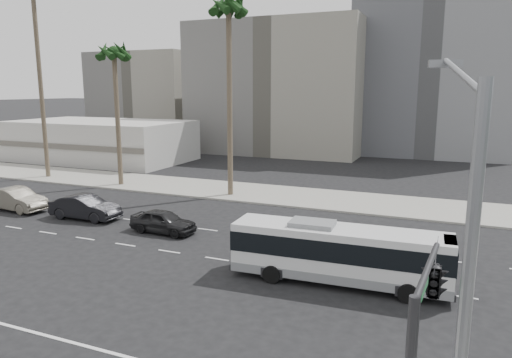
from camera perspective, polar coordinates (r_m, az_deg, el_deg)
The scene contains 15 objects.
ground at distance 25.50m, azimuth -4.78°, elevation -9.68°, with size 700.00×700.00×0.00m, color black.
sidewalk_north at distance 39.29m, azimuth 5.69°, elevation -2.21°, with size 120.00×7.00×0.15m, color gray.
commercial_low at distance 62.87m, azimuth -18.34°, elevation 4.45°, with size 22.00×12.16×5.00m.
midrise_beige_west at distance 70.06m, azimuth 3.52°, elevation 10.91°, with size 24.00×18.00×18.00m, color slate.
midrise_gray_center at distance 73.31m, azimuth 20.84°, elevation 13.37°, with size 20.00×20.00×26.00m, color #5B5C61.
midrise_beige_far at distance 86.45m, azimuth -12.08°, elevation 9.69°, with size 18.00×16.00×15.00m, color slate.
civic_tower at distance 273.09m, azimuth 20.72°, elevation 16.49°, with size 42.00×42.00×129.00m.
city_bus at distance 22.30m, azimuth 10.04°, elevation -8.75°, with size 10.09×2.70×2.87m.
car_a at distance 30.24m, azimuth -11.23°, elevation -5.07°, with size 4.33×1.74×1.47m, color black.
car_b at distance 34.84m, azimuth -20.06°, elevation -3.24°, with size 5.08×1.77×1.67m, color black.
car_c at distance 39.37m, azimuth -27.13°, elevation -2.19°, with size 5.15×1.80×1.70m, color #635E52.
streetlight_corner at distance 9.18m, azimuth 23.52°, elevation -12.58°, with size 1.19×4.51×9.61m.
traffic_signal at distance 10.78m, azimuth 20.62°, elevation -12.36°, with size 2.66×3.53×5.77m.
palm_near at distance 39.42m, azimuth -3.35°, elevation 19.72°, with size 4.92×4.92×16.57m.
palm_mid at distance 45.17m, azimuth -16.88°, elevation 14.22°, with size 4.28×4.28×13.25m.
Camera 1 is at (11.12, -21.13, 8.94)m, focal length 32.90 mm.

